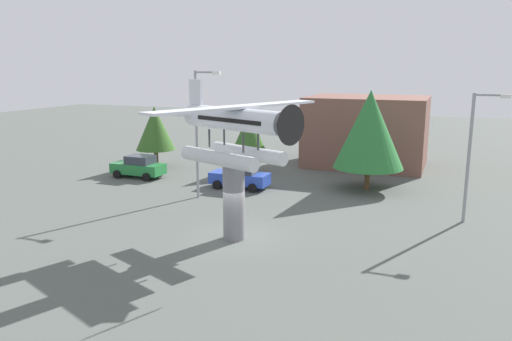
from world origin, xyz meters
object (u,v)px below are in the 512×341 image
at_px(display_pedestal, 234,201).
at_px(streetlight_primary, 199,126).
at_px(tree_west, 155,128).
at_px(floatplane_monument, 235,129).
at_px(tree_east, 249,133).
at_px(storefront_building, 367,131).
at_px(car_near_green, 139,166).
at_px(car_mid_blue, 240,176).
at_px(streetlight_secondary, 474,148).
at_px(tree_center_back, 369,129).

distance_m(display_pedestal, streetlight_primary, 8.91).
distance_m(display_pedestal, tree_west, 19.53).
xyz_separation_m(floatplane_monument, tree_east, (-5.46, 14.93, -2.27)).
xyz_separation_m(floatplane_monument, storefront_building, (2.79, 22.05, -2.60)).
distance_m(car_near_green, car_mid_blue, 8.81).
height_order(streetlight_secondary, tree_west, streetlight_secondary).
xyz_separation_m(tree_west, tree_center_back, (18.17, -1.18, 0.89)).
height_order(display_pedestal, streetlight_secondary, streetlight_secondary).
distance_m(car_near_green, tree_west, 4.66).
distance_m(tree_east, tree_center_back, 10.18).
relative_size(floatplane_monument, streetlight_secondary, 1.40).
bearing_deg(tree_center_back, tree_west, 176.27).
relative_size(streetlight_primary, streetlight_secondary, 1.16).
distance_m(car_near_green, tree_east, 9.15).
relative_size(display_pedestal, streetlight_secondary, 0.55).
bearing_deg(display_pedestal, floatplane_monument, -22.10).
height_order(display_pedestal, storefront_building, storefront_building).
bearing_deg(storefront_building, car_mid_blue, -119.46).
bearing_deg(streetlight_primary, car_near_green, 154.01).
relative_size(display_pedestal, floatplane_monument, 0.39).
bearing_deg(display_pedestal, tree_center_back, 70.28).
bearing_deg(floatplane_monument, streetlight_primary, 152.02).
xyz_separation_m(floatplane_monument, car_mid_blue, (-4.06, 9.91, -4.72)).
xyz_separation_m(car_mid_blue, storefront_building, (6.85, 12.14, 2.12)).
relative_size(floatplane_monument, tree_east, 2.03).
height_order(car_near_green, storefront_building, storefront_building).
xyz_separation_m(car_mid_blue, tree_west, (-9.66, 4.07, 2.53)).
bearing_deg(tree_west, storefront_building, 26.03).
height_order(floatplane_monument, tree_east, floatplane_monument).
bearing_deg(tree_east, display_pedestal, -70.28).
height_order(car_mid_blue, tree_west, tree_west).
bearing_deg(streetlight_primary, car_mid_blue, 66.78).
height_order(floatplane_monument, car_mid_blue, floatplane_monument).
distance_m(display_pedestal, car_near_green, 16.31).
bearing_deg(car_mid_blue, car_near_green, -1.62).
xyz_separation_m(streetlight_primary, streetlight_secondary, (16.44, 0.78, -0.58)).
distance_m(car_mid_blue, tree_west, 10.79).
distance_m(tree_west, tree_center_back, 18.23).
bearing_deg(tree_center_back, display_pedestal, -109.72).
height_order(car_mid_blue, streetlight_primary, streetlight_primary).
relative_size(car_near_green, tree_center_back, 0.60).
bearing_deg(tree_west, streetlight_primary, -42.03).
relative_size(car_mid_blue, tree_east, 0.85).
bearing_deg(car_near_green, tree_west, -77.39).
distance_m(display_pedestal, tree_center_back, 13.74).
bearing_deg(display_pedestal, streetlight_secondary, 33.40).
distance_m(floatplane_monument, streetlight_primary, 8.60).
distance_m(car_near_green, streetlight_primary, 9.09).
distance_m(car_mid_blue, streetlight_primary, 5.35).
height_order(streetlight_primary, storefront_building, streetlight_primary).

